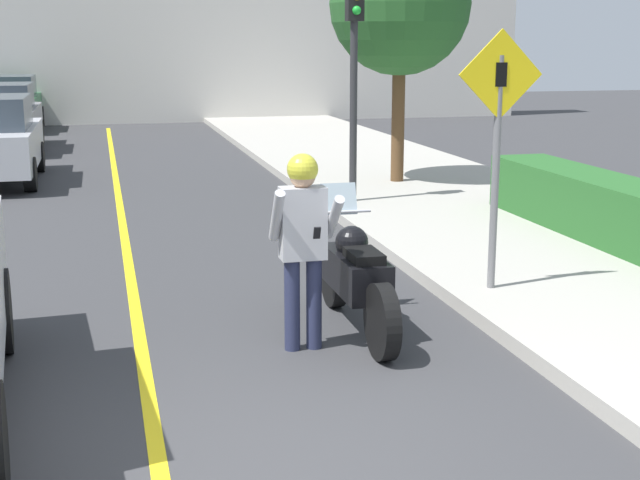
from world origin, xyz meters
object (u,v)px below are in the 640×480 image
(crossing_sign, at_px, (498,136))
(parked_car_grey, at_px, (0,117))
(traffic_light, at_px, (354,43))
(person_biker, at_px, (303,231))
(street_tree, at_px, (400,5))
(motorcycle, at_px, (356,277))
(parked_car_green, at_px, (9,103))

(crossing_sign, height_order, parked_car_grey, crossing_sign)
(crossing_sign, bearing_deg, traffic_light, 89.75)
(traffic_light, bearing_deg, person_biker, -109.70)
(crossing_sign, xyz_separation_m, street_tree, (1.41, 7.27, 1.58))
(person_biker, distance_m, parked_car_grey, 16.71)
(traffic_light, bearing_deg, crossing_sign, -90.25)
(motorcycle, height_order, street_tree, street_tree)
(crossing_sign, bearing_deg, parked_car_green, 107.79)
(crossing_sign, height_order, traffic_light, traffic_light)
(crossing_sign, distance_m, traffic_light, 5.50)
(person_biker, relative_size, crossing_sign, 0.66)
(motorcycle, bearing_deg, parked_car_grey, 106.57)
(parked_car_grey, distance_m, parked_car_green, 5.49)
(person_biker, bearing_deg, street_tree, 66.00)
(parked_car_grey, relative_size, parked_car_green, 1.00)
(street_tree, bearing_deg, parked_car_grey, 134.39)
(person_biker, height_order, parked_car_green, person_biker)
(person_biker, bearing_deg, parked_car_green, 101.39)
(parked_car_green, bearing_deg, traffic_light, -66.44)
(street_tree, bearing_deg, motorcycle, -111.39)
(crossing_sign, bearing_deg, parked_car_grey, 112.70)
(motorcycle, distance_m, crossing_sign, 2.16)
(motorcycle, relative_size, parked_car_green, 0.55)
(motorcycle, bearing_deg, street_tree, 68.61)
(crossing_sign, relative_size, parked_car_grey, 0.64)
(traffic_light, bearing_deg, parked_car_grey, 123.12)
(traffic_light, distance_m, parked_car_grey, 11.83)
(person_biker, xyz_separation_m, parked_car_green, (-4.37, 21.68, -0.23))
(motorcycle, height_order, person_biker, person_biker)
(traffic_light, xyz_separation_m, parked_car_green, (-6.66, 15.27, -1.82))
(traffic_light, distance_m, parked_car_green, 16.76)
(motorcycle, bearing_deg, parked_car_green, 103.15)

